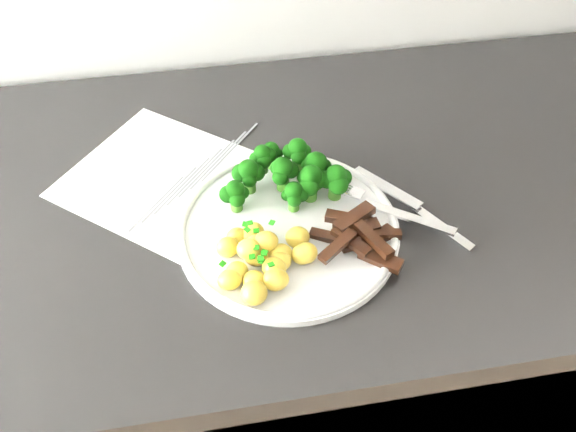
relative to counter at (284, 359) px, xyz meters
name	(u,v)px	position (x,y,z in m)	size (l,w,h in m)	color
counter	(284,359)	(0.00, 0.00, 0.00)	(2.42, 0.61, 0.91)	black
recipe_paper	(182,186)	(-0.13, 0.03, 0.46)	(0.38, 0.36, 0.00)	white
plate	(288,228)	(-0.01, -0.07, 0.46)	(0.28, 0.28, 0.02)	white
broccoli	(290,173)	(0.01, -0.01, 0.50)	(0.17, 0.12, 0.06)	#356D1C
potatoes	(264,258)	(-0.04, -0.13, 0.48)	(0.12, 0.12, 0.04)	yellow
beef_strips	(359,236)	(0.08, -0.11, 0.48)	(0.11, 0.11, 0.03)	black
fork	(389,208)	(0.13, -0.07, 0.47)	(0.15, 0.13, 0.02)	silver
knife	(426,217)	(0.17, -0.08, 0.46)	(0.12, 0.16, 0.02)	silver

